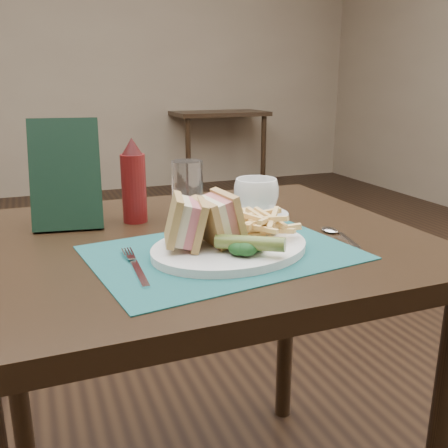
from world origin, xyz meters
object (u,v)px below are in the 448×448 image
Objects in this scene: table_main at (199,395)px; sandwich_half_a at (174,222)px; table_bg_right at (215,148)px; saucer at (256,215)px; coffee_cup at (256,196)px; check_presenter at (66,174)px; sandwich_half_b at (208,220)px; drinking_glass at (187,189)px; placemat at (222,253)px; plate at (230,248)px; ketchup_bottle at (134,180)px.

sandwich_half_a is (-0.08, -0.11, 0.44)m from table_main.
sandwich_half_a is (-1.56, -3.97, 0.44)m from table_bg_right.
table_bg_right is 4.02m from saucer.
sandwich_half_a is 0.31m from coffee_cup.
saucer is at bearing -1.54° from check_presenter.
sandwich_half_b is at bearing 6.67° from sandwich_half_a.
placemat is at bearing -93.53° from drinking_glass.
plate reaches higher than table_bg_right.
sandwich_half_a reaches higher than coffee_cup.
plate reaches higher than placemat.
table_bg_right is at bearing 68.99° from table_main.
plate is 0.27m from drinking_glass.
placemat is at bearing -128.61° from coffee_cup.
plate is at bearing 2.96° from sandwich_half_a.
sandwich_half_b is (-0.04, 0.01, 0.05)m from plate.
check_presenter reaches higher than sandwich_half_a.
saucer is at bearing -21.78° from drinking_glass.
table_bg_right is 4.27m from sandwich_half_b.
table_bg_right is 4.06m from ketchup_bottle.
table_main is 3.00× the size of plate.
placemat is 0.07m from sandwich_half_b.
sandwich_half_b is 0.39× the size of check_presenter.
sandwich_half_b is 0.26m from drinking_glass.
sandwich_half_b is (-0.02, -0.11, 0.44)m from table_main.
table_bg_right is 6.92× the size of drinking_glass.
placemat is at bearing 4.14° from sandwich_half_a.
coffee_cup is 0.78× the size of drinking_glass.
table_main is at bearing -154.11° from coffee_cup.
plate is 0.31m from ketchup_bottle.
drinking_glass is (0.02, 0.26, 0.06)m from placemat.
table_bg_right is at bearing 70.85° from saucer.
placemat is 0.30m from ketchup_bottle.
sandwich_half_b is 0.27m from ketchup_bottle.
sandwich_half_b is 0.91× the size of coffee_cup.
drinking_glass is (0.03, 0.14, 0.44)m from table_main.
placemat is at bearing -68.81° from ketchup_bottle.
sandwich_half_b is at bearing 150.49° from plate.
table_main is 0.40m from plate.
plate reaches higher than table_main.
plate is 3.23× the size of sandwich_half_b.
coffee_cup is (0.00, 0.00, 0.05)m from saucer.
table_main is 0.39m from placemat.
sandwich_half_b is 0.71× the size of drinking_glass.
saucer is at bearing 25.89° from table_main.
plate is 2.00× the size of saucer.
sandwich_half_b reaches higher than placemat.
table_bg_right is at bearing 70.85° from coffee_cup.
placemat is 0.39m from check_presenter.
coffee_cup is 0.28m from ketchup_bottle.
ketchup_bottle reaches higher than drinking_glass.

